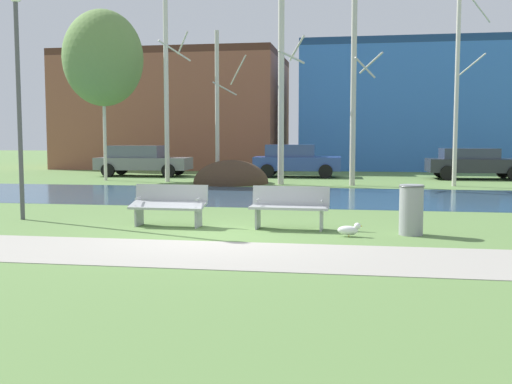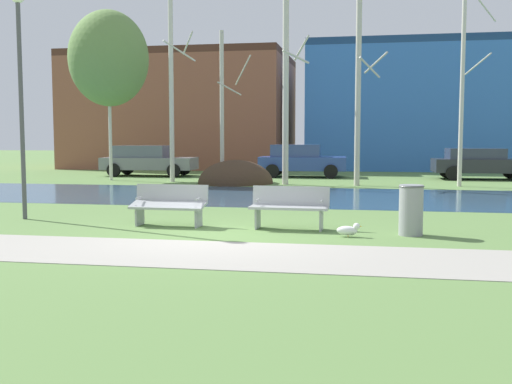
% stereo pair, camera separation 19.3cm
% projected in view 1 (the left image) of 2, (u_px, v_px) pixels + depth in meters
% --- Properties ---
extents(ground_plane, '(120.00, 120.00, 0.00)m').
position_uv_depth(ground_plane, '(281.00, 191.00, 21.36)').
color(ground_plane, '#5B7F42').
extents(paved_path_strip, '(60.00, 2.30, 0.01)m').
position_uv_depth(paved_path_strip, '(191.00, 253.00, 9.85)').
color(paved_path_strip, '#9E998E').
rests_on(paved_path_strip, ground).
extents(river_band, '(80.00, 6.69, 0.01)m').
position_uv_depth(river_band, '(274.00, 196.00, 19.52)').
color(river_band, '#33516B').
rests_on(river_band, ground).
extents(soil_mound, '(3.05, 3.56, 1.91)m').
position_uv_depth(soil_mound, '(231.00, 183.00, 24.94)').
color(soil_mound, '#423021').
rests_on(soil_mound, ground).
extents(bench_left, '(1.61, 0.60, 0.87)m').
position_uv_depth(bench_left, '(169.00, 204.00, 12.87)').
color(bench_left, '#9EA0A3').
rests_on(bench_left, ground).
extents(bench_right, '(1.61, 0.60, 0.87)m').
position_uv_depth(bench_right, '(290.00, 206.00, 12.45)').
color(bench_right, '#9EA0A3').
rests_on(bench_right, ground).
extents(trash_bin, '(0.48, 0.48, 0.97)m').
position_uv_depth(trash_bin, '(411.00, 209.00, 11.70)').
color(trash_bin, gray).
rests_on(trash_bin, ground).
extents(seagull, '(0.47, 0.18, 0.27)m').
position_uv_depth(seagull, '(349.00, 230.00, 11.52)').
color(seagull, white).
rests_on(seagull, ground).
extents(streetlamp, '(0.32, 0.32, 5.18)m').
position_uv_depth(streetlamp, '(18.00, 66.00, 13.64)').
color(streetlamp, '#4C4C51').
rests_on(streetlamp, ground).
extents(birch_far_left, '(3.43, 3.43, 7.32)m').
position_uv_depth(birch_far_left, '(103.00, 58.00, 26.20)').
color(birch_far_left, beige).
rests_on(birch_far_left, ground).
extents(birch_left, '(1.20, 2.09, 8.35)m').
position_uv_depth(birch_left, '(167.00, 81.00, 25.45)').
color(birch_left, beige).
rests_on(birch_left, ground).
extents(birch_center_left, '(1.34, 2.06, 6.22)m').
position_uv_depth(birch_center_left, '(218.00, 105.00, 25.14)').
color(birch_center_left, '#BCB7A8').
rests_on(birch_center_left, ground).
extents(birch_center, '(1.07, 1.85, 7.59)m').
position_uv_depth(birch_center, '(282.00, 87.00, 24.02)').
color(birch_center, beige).
rests_on(birch_center, ground).
extents(birch_center_right, '(1.22, 1.93, 7.97)m').
position_uv_depth(birch_center_right, '(354.00, 82.00, 23.46)').
color(birch_center_right, '#BCB7A8').
rests_on(birch_center_right, ground).
extents(birch_right, '(1.21, 2.12, 8.30)m').
position_uv_depth(birch_right, '(458.00, 75.00, 23.09)').
color(birch_right, beige).
rests_on(birch_right, ground).
extents(parked_van_nearest_grey, '(4.53, 2.19, 1.48)m').
position_uv_depth(parked_van_nearest_grey, '(142.00, 160.00, 29.57)').
color(parked_van_nearest_grey, slate).
rests_on(parked_van_nearest_grey, ground).
extents(parked_sedan_second_blue, '(4.13, 2.18, 1.53)m').
position_uv_depth(parked_sedan_second_blue, '(295.00, 160.00, 28.91)').
color(parked_sedan_second_blue, '#2D4793').
rests_on(parked_sedan_second_blue, ground).
extents(parked_hatch_third_dark, '(4.34, 2.23, 1.39)m').
position_uv_depth(parked_hatch_third_dark, '(474.00, 163.00, 27.35)').
color(parked_hatch_third_dark, '#282B30').
rests_on(parked_hatch_third_dark, ground).
extents(building_brick_low, '(13.09, 8.94, 6.96)m').
position_uv_depth(building_brick_low, '(178.00, 112.00, 38.49)').
color(building_brick_low, brown).
rests_on(building_brick_low, ground).
extents(building_blue_store, '(15.03, 7.64, 7.32)m').
position_uv_depth(building_blue_store, '(431.00, 107.00, 36.27)').
color(building_blue_store, '#3870C6').
rests_on(building_blue_store, ground).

